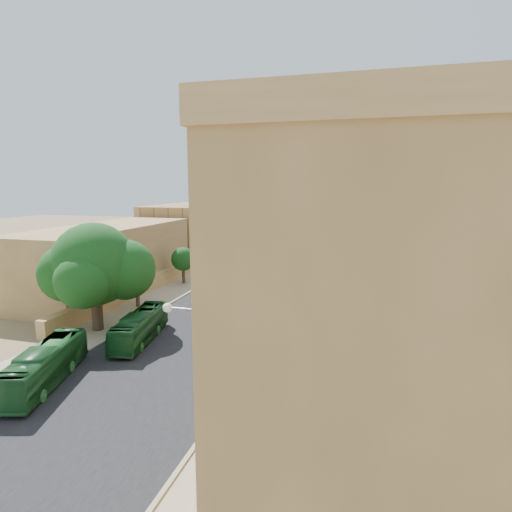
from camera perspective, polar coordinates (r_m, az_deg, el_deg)
The scene contains 36 objects.
ground at distance 36.23m, azimuth -11.56°, elevation -12.94°, with size 260.00×260.00×0.00m, color brown.
road_surface at distance 63.15m, azimuth 0.99°, elevation -2.99°, with size 14.00×140.00×0.01m, color black.
sidewalk_east at distance 61.47m, azimuth 9.60°, elevation -3.48°, with size 5.00×140.00×0.01m, color #988563.
sidewalk_west at distance 66.16m, azimuth -7.00°, elevation -2.48°, with size 5.00×140.00×0.01m, color #988563.
kerb_east at distance 61.77m, azimuth 7.29°, elevation -3.31°, with size 0.25×140.00×0.12m, color #988563.
kerb_west at distance 65.23m, azimuth -4.97°, elevation -2.57°, with size 0.25×140.00×0.12m, color #988563.
townhouse_a at distance 27.59m, azimuth 15.78°, elevation -6.25°, with size 9.00×14.00×16.40m.
townhouse_b at distance 41.39m, azimuth 15.80°, elevation -2.07°, with size 9.00×14.00×14.90m.
townhouse_c at distance 55.02m, azimuth 15.92°, elevation 2.07°, with size 9.00×14.00×17.40m.
townhouse_d at distance 69.01m, azimuth 15.90°, elevation 2.90°, with size 9.00×14.00×15.90m.
corner_block at distance 14.36m, azimuth 18.10°, elevation -14.97°, with size 9.20×10.20×15.70m.
west_wall at distance 58.49m, azimuth -13.53°, elevation -3.38°, with size 1.00×40.00×1.80m, color #A37E49.
west_building_low at distance 59.11m, azimuth -19.26°, elevation -0.26°, with size 10.00×28.00×8.40m, color olive.
west_building_mid at distance 81.42m, azimuth -8.79°, elevation 3.30°, with size 10.00×22.00×10.00m, color #AD864E.
church at distance 109.42m, azimuth 7.58°, elevation 7.29°, with size 28.00×22.50×36.30m.
ficus_tree at distance 42.66m, azimuth -20.65°, elevation -1.42°, with size 10.28×9.45×10.28m.
street_tree_a at distance 49.95m, azimuth -15.62°, elevation -2.54°, with size 3.47×3.47×5.34m.
street_tree_b at distance 60.34m, azimuth -9.70°, elevation -0.42°, with size 3.32×3.32×5.10m.
street_tree_c at distance 71.29m, azimuth -5.56°, elevation 0.77°, with size 2.81×2.81×4.32m.
street_tree_d at distance 82.45m, azimuth -2.53°, elevation 2.07°, with size 2.90×2.90×4.46m.
streetlamp at distance 21.14m, azimuth -8.17°, elevation -14.42°, with size 2.11×0.44×8.22m.
red_truck at distance 42.11m, azimuth -3.47°, elevation -7.21°, with size 3.14×6.47×3.65m.
olive_pickup at distance 52.51m, azimuth 3.81°, elevation -4.73°, with size 1.85×3.95×1.62m.
bus_green_south at distance 33.88m, azimuth -26.37°, elevation -12.95°, with size 2.26×9.66×2.69m, color #1D5627.
bus_green_north at distance 39.63m, azimuth -15.20°, elevation -9.08°, with size 2.19×9.37×2.61m, color #185020.
bus_red_east at distance 39.57m, azimuth 1.53°, elevation -8.56°, with size 2.42×10.33×2.88m, color #B92D0F.
bus_cream_east at distance 62.63m, azimuth 6.70°, elevation -1.93°, with size 2.23×9.54×2.66m, color #F5E9C3.
car_blue_a at distance 53.30m, azimuth -7.28°, elevation -4.85°, with size 1.28×3.19×1.09m, color #3F5BB6.
car_white_a at distance 67.20m, azimuth -1.18°, elevation -1.71°, with size 1.26×3.63×1.20m, color white.
car_cream at distance 59.90m, azimuth 1.17°, elevation -3.11°, with size 1.97×4.26×1.18m, color beige.
car_dkblue at distance 72.05m, azimuth 0.04°, elevation -0.98°, with size 1.52×3.75×1.09m, color navy.
car_white_b at distance 76.45m, azimuth 5.48°, elevation -0.37°, with size 1.40×3.48×1.19m, color beige.
car_blue_b at distance 90.05m, azimuth 5.24°, elevation 1.16°, with size 1.31×3.77×1.24m, color #4284CF.
pedestrian_a at distance 38.40m, azimuth 4.13°, elevation -9.88°, with size 0.72×0.47×1.96m, color #2D292F.
pedestrian_b at distance 24.25m, azimuth -5.71°, elevation -22.94°, with size 0.72×0.56×1.49m, color #342C27.
pedestrian_c at distance 48.57m, azimuth 6.93°, elevation -5.81°, with size 1.08×0.45×1.84m, color #2D2D33.
Camera 1 is at (15.72, -29.59, 13.77)m, focal length 30.00 mm.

